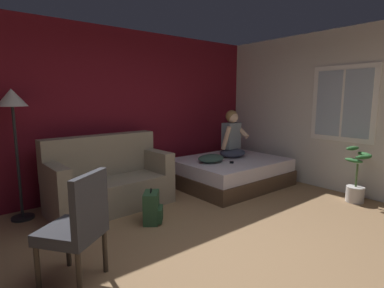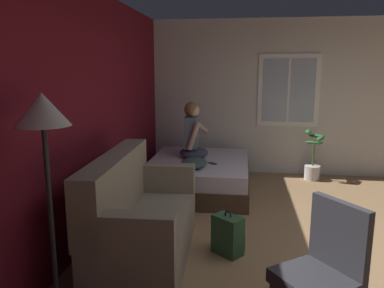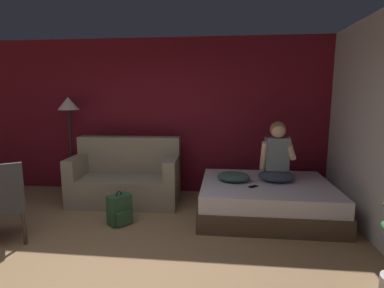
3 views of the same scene
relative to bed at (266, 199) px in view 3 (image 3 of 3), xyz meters
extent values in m
plane|color=#93704C|center=(-1.92, -1.82, -0.24)|extent=(40.00, 40.00, 0.00)
cube|color=maroon|center=(-1.92, 1.03, 1.11)|extent=(11.11, 0.16, 2.70)
cube|color=#4C3828|center=(0.00, 0.00, -0.11)|extent=(1.90, 1.54, 0.26)
cube|color=silver|center=(0.00, 0.00, 0.13)|extent=(1.84, 1.49, 0.22)
cube|color=gray|center=(-2.18, 0.25, -0.02)|extent=(1.73, 0.87, 0.44)
cube|color=gray|center=(-2.20, 0.55, 0.50)|extent=(1.71, 0.31, 0.60)
cube|color=gray|center=(-2.94, 0.22, 0.36)|extent=(0.21, 0.81, 0.32)
cube|color=gray|center=(-1.43, 0.28, 0.36)|extent=(0.21, 0.81, 0.32)
cylinder|color=#382D23|center=(-3.14, -0.90, -0.04)|extent=(0.04, 0.04, 0.40)
cylinder|color=#382D23|center=(-2.91, -1.21, -0.04)|extent=(0.04, 0.04, 0.40)
cube|color=#333338|center=(-3.18, -1.17, 0.21)|extent=(0.64, 0.64, 0.10)
cube|color=#333338|center=(-3.06, -1.33, 0.50)|extent=(0.40, 0.32, 0.48)
ellipsoid|color=#383D51|center=(0.15, 0.10, 0.32)|extent=(0.54, 0.47, 0.16)
cube|color=slate|center=(0.15, 0.14, 0.64)|extent=(0.34, 0.22, 0.48)
cylinder|color=#DBB293|center=(-0.04, 0.08, 0.62)|extent=(0.09, 0.22, 0.44)
cylinder|color=#DBB293|center=(0.33, 0.07, 0.74)|extent=(0.10, 0.38, 0.29)
sphere|color=#DBB293|center=(0.15, 0.12, 0.99)|extent=(0.21, 0.21, 0.21)
ellipsoid|color=olive|center=(0.15, 0.14, 1.00)|extent=(0.24, 0.23, 0.23)
cube|color=#2D5133|center=(-2.01, -0.54, -0.04)|extent=(0.33, 0.35, 0.40)
cube|color=#2D5133|center=(-1.91, -0.61, -0.13)|extent=(0.19, 0.22, 0.18)
torus|color=black|center=(-2.01, -0.54, 0.18)|extent=(0.07, 0.08, 0.09)
ellipsoid|color=#385147|center=(-0.47, 0.01, 0.31)|extent=(0.52, 0.42, 0.14)
cube|color=black|center=(-0.21, -0.22, 0.25)|extent=(0.15, 0.15, 0.01)
cylinder|color=black|center=(-3.27, 0.63, -0.22)|extent=(0.28, 0.28, 0.03)
cylinder|color=black|center=(-3.27, 0.63, 0.52)|extent=(0.04, 0.04, 1.45)
cone|color=silver|center=(-3.27, 0.63, 1.35)|extent=(0.36, 0.36, 0.22)
camera|label=1|loc=(-3.89, -3.70, 1.36)|focal=28.00mm
camera|label=2|loc=(-5.55, -0.67, 1.61)|focal=35.00mm
camera|label=3|loc=(-0.62, -4.26, 1.48)|focal=28.00mm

